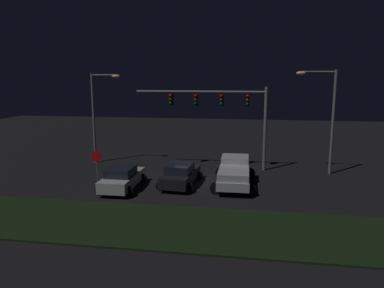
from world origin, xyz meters
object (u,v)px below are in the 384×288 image
(stop_sign, at_px, (97,160))
(traffic_signal_gantry, at_px, (222,106))
(car_sedan, at_px, (122,178))
(pickup_truck, at_px, (234,171))
(street_lamp_left, at_px, (99,107))
(street_lamp_right, at_px, (325,108))
(car_sedan_far, at_px, (180,175))

(stop_sign, bearing_deg, traffic_signal_gantry, 33.06)
(car_sedan, bearing_deg, traffic_signal_gantry, -43.02)
(pickup_truck, distance_m, traffic_signal_gantry, 6.17)
(traffic_signal_gantry, height_order, street_lamp_left, street_lamp_left)
(car_sedan, height_order, street_lamp_right, street_lamp_right)
(car_sedan, xyz_separation_m, street_lamp_left, (-4.43, 7.09, 4.06))
(pickup_truck, relative_size, stop_sign, 2.43)
(car_sedan, height_order, street_lamp_left, street_lamp_left)
(pickup_truck, height_order, stop_sign, stop_sign)
(car_sedan_far, height_order, street_lamp_right, street_lamp_right)
(street_lamp_right, bearing_deg, traffic_signal_gantry, 177.69)
(traffic_signal_gantry, bearing_deg, car_sedan_far, -114.47)
(pickup_truck, xyz_separation_m, car_sedan, (-7.17, -2.01, -0.26))
(street_lamp_right, xyz_separation_m, stop_sign, (-15.76, -4.98, -3.38))
(traffic_signal_gantry, height_order, stop_sign, traffic_signal_gantry)
(pickup_truck, xyz_separation_m, street_lamp_left, (-11.60, 5.08, 3.80))
(car_sedan_far, bearing_deg, street_lamp_right, -60.25)
(car_sedan, xyz_separation_m, street_lamp_right, (13.54, 6.20, 4.20))
(pickup_truck, xyz_separation_m, traffic_signal_gantry, (-1.27, 4.50, 4.03))
(pickup_truck, bearing_deg, street_lamp_left, 65.86)
(street_lamp_right, height_order, stop_sign, street_lamp_right)
(car_sedan, bearing_deg, pickup_truck, -75.15)
(car_sedan_far, xyz_separation_m, street_lamp_left, (-8.02, 5.66, 4.06))
(pickup_truck, distance_m, car_sedan, 7.45)
(traffic_signal_gantry, bearing_deg, car_sedan, -132.23)
(stop_sign, bearing_deg, street_lamp_left, 110.56)
(car_sedan, height_order, car_sedan_far, same)
(car_sedan, relative_size, street_lamp_left, 0.59)
(car_sedan, relative_size, stop_sign, 1.98)
(car_sedan_far, relative_size, street_lamp_right, 0.58)
(pickup_truck, distance_m, street_lamp_right, 8.58)
(car_sedan, bearing_deg, car_sedan_far, -69.13)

